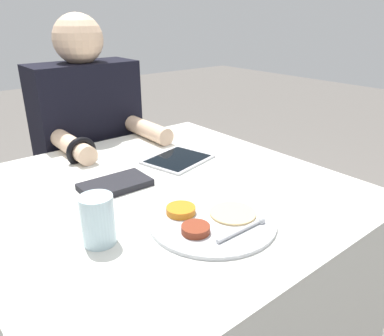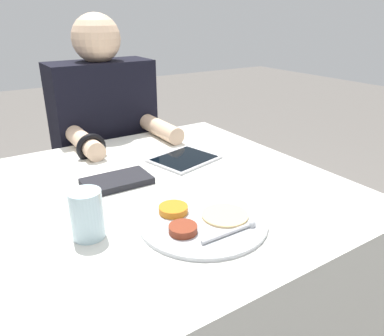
% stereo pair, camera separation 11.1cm
% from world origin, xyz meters
% --- Properties ---
extents(dining_table, '(1.04, 1.04, 0.72)m').
position_xyz_m(dining_table, '(0.00, 0.00, 0.36)').
color(dining_table, silver).
rests_on(dining_table, ground_plane).
extents(thali_tray, '(0.32, 0.32, 0.03)m').
position_xyz_m(thali_tray, '(-0.02, -0.24, 0.73)').
color(thali_tray, '#B7BABF').
rests_on(thali_tray, dining_table).
extents(red_notebook, '(0.21, 0.12, 0.02)m').
position_xyz_m(red_notebook, '(-0.11, 0.09, 0.73)').
color(red_notebook, silver).
rests_on(red_notebook, dining_table).
extents(tablet_device, '(0.25, 0.23, 0.01)m').
position_xyz_m(tablet_device, '(0.17, 0.15, 0.73)').
color(tablet_device, '#B7B7BC').
rests_on(tablet_device, dining_table).
extents(person_diner, '(0.44, 0.47, 1.21)m').
position_xyz_m(person_diner, '(0.07, 0.66, 0.57)').
color(person_diner, black).
rests_on(person_diner, ground_plane).
extents(drinking_glass, '(0.08, 0.08, 0.12)m').
position_xyz_m(drinking_glass, '(-0.27, -0.15, 0.78)').
color(drinking_glass, silver).
rests_on(drinking_glass, dining_table).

